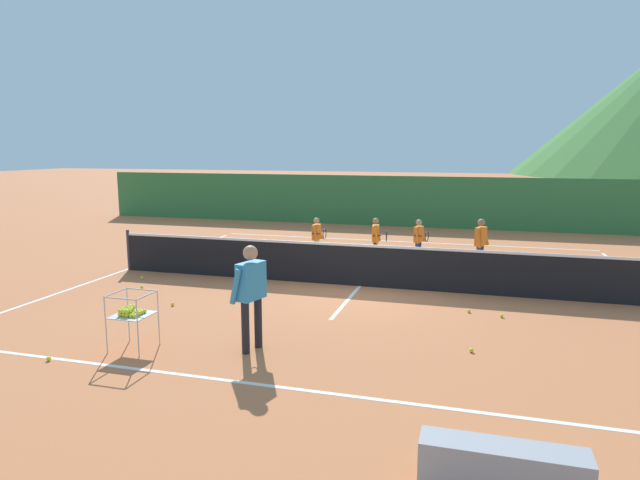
{
  "coord_description": "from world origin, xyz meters",
  "views": [
    {
      "loc": [
        2.49,
        -11.95,
        3.12
      ],
      "look_at": [
        -0.99,
        0.12,
        1.0
      ],
      "focal_mm": 30.76,
      "sensor_mm": 36.0,
      "label": 1
    }
  ],
  "objects_px": {
    "ball_cart": "(131,312)",
    "courtside_bench": "(502,469)",
    "tennis_ball_4": "(469,311)",
    "tennis_ball_5": "(173,304)",
    "tennis_ball_3": "(49,359)",
    "student_0": "(317,235)",
    "student_3": "(481,240)",
    "tennis_ball_6": "(142,287)",
    "tennis_net": "(360,265)",
    "instructor": "(251,288)",
    "tennis_ball_2": "(471,350)",
    "tennis_ball_0": "(502,316)",
    "tennis_ball_1": "(142,278)",
    "student_2": "(419,237)",
    "student_1": "(376,237)"
  },
  "relations": [
    {
      "from": "tennis_ball_3",
      "to": "courtside_bench",
      "type": "height_order",
      "value": "courtside_bench"
    },
    {
      "from": "ball_cart",
      "to": "tennis_ball_5",
      "type": "bearing_deg",
      "value": 106.26
    },
    {
      "from": "tennis_ball_0",
      "to": "ball_cart",
      "type": "bearing_deg",
      "value": -149.68
    },
    {
      "from": "instructor",
      "to": "tennis_ball_2",
      "type": "xyz_separation_m",
      "value": [
        3.3,
        0.84,
        -0.96
      ]
    },
    {
      "from": "instructor",
      "to": "student_2",
      "type": "distance_m",
      "value": 7.52
    },
    {
      "from": "student_3",
      "to": "tennis_ball_2",
      "type": "height_order",
      "value": "student_3"
    },
    {
      "from": "tennis_net",
      "to": "tennis_ball_1",
      "type": "xyz_separation_m",
      "value": [
        -5.19,
        -0.8,
        -0.47
      ]
    },
    {
      "from": "tennis_ball_2",
      "to": "tennis_ball_6",
      "type": "xyz_separation_m",
      "value": [
        -7.18,
        1.99,
        0.0
      ]
    },
    {
      "from": "courtside_bench",
      "to": "student_2",
      "type": "bearing_deg",
      "value": 100.27
    },
    {
      "from": "tennis_net",
      "to": "student_3",
      "type": "height_order",
      "value": "student_3"
    },
    {
      "from": "tennis_ball_2",
      "to": "tennis_ball_5",
      "type": "bearing_deg",
      "value": 170.53
    },
    {
      "from": "student_3",
      "to": "tennis_ball_6",
      "type": "height_order",
      "value": "student_3"
    },
    {
      "from": "student_2",
      "to": "courtside_bench",
      "type": "bearing_deg",
      "value": -79.73
    },
    {
      "from": "student_3",
      "to": "tennis_ball_4",
      "type": "xyz_separation_m",
      "value": [
        -0.19,
        -3.8,
        -0.78
      ]
    },
    {
      "from": "student_3",
      "to": "tennis_ball_1",
      "type": "relative_size",
      "value": 19.86
    },
    {
      "from": "tennis_ball_5",
      "to": "courtside_bench",
      "type": "height_order",
      "value": "courtside_bench"
    },
    {
      "from": "ball_cart",
      "to": "tennis_ball_2",
      "type": "distance_m",
      "value": 5.31
    },
    {
      "from": "tennis_net",
      "to": "instructor",
      "type": "relative_size",
      "value": 7.37
    },
    {
      "from": "tennis_ball_0",
      "to": "tennis_ball_4",
      "type": "xyz_separation_m",
      "value": [
        -0.59,
        0.15,
        0.0
      ]
    },
    {
      "from": "student_1",
      "to": "student_3",
      "type": "relative_size",
      "value": 0.94
    },
    {
      "from": "tennis_ball_1",
      "to": "tennis_ball_6",
      "type": "xyz_separation_m",
      "value": [
        0.52,
        -0.78,
        0.0
      ]
    },
    {
      "from": "tennis_ball_1",
      "to": "ball_cart",
      "type": "bearing_deg",
      "value": -57.71
    },
    {
      "from": "student_2",
      "to": "tennis_ball_5",
      "type": "height_order",
      "value": "student_2"
    },
    {
      "from": "student_1",
      "to": "instructor",
      "type": "bearing_deg",
      "value": -95.9
    },
    {
      "from": "tennis_net",
      "to": "ball_cart",
      "type": "relative_size",
      "value": 13.62
    },
    {
      "from": "tennis_ball_4",
      "to": "tennis_ball_5",
      "type": "relative_size",
      "value": 1.0
    },
    {
      "from": "ball_cart",
      "to": "courtside_bench",
      "type": "bearing_deg",
      "value": -22.25
    },
    {
      "from": "student_2",
      "to": "tennis_ball_6",
      "type": "relative_size",
      "value": 17.8
    },
    {
      "from": "student_3",
      "to": "tennis_ball_4",
      "type": "relative_size",
      "value": 19.86
    },
    {
      "from": "tennis_ball_1",
      "to": "tennis_ball_5",
      "type": "distance_m",
      "value": 2.62
    },
    {
      "from": "tennis_ball_2",
      "to": "tennis_ball_3",
      "type": "relative_size",
      "value": 1.0
    },
    {
      "from": "instructor",
      "to": "student_1",
      "type": "distance_m",
      "value": 6.88
    },
    {
      "from": "tennis_ball_1",
      "to": "tennis_ball_4",
      "type": "height_order",
      "value": "same"
    },
    {
      "from": "student_3",
      "to": "tennis_ball_5",
      "type": "distance_m",
      "value": 7.75
    },
    {
      "from": "student_3",
      "to": "tennis_ball_4",
      "type": "bearing_deg",
      "value": -92.85
    },
    {
      "from": "student_0",
      "to": "tennis_ball_5",
      "type": "distance_m",
      "value": 5.36
    },
    {
      "from": "tennis_net",
      "to": "student_2",
      "type": "height_order",
      "value": "student_2"
    },
    {
      "from": "ball_cart",
      "to": "tennis_ball_6",
      "type": "bearing_deg",
      "value": 121.94
    },
    {
      "from": "instructor",
      "to": "student_3",
      "type": "distance_m",
      "value": 7.58
    },
    {
      "from": "instructor",
      "to": "ball_cart",
      "type": "distance_m",
      "value": 1.92
    },
    {
      "from": "tennis_net",
      "to": "tennis_ball_2",
      "type": "xyz_separation_m",
      "value": [
        2.51,
        -3.56,
        -0.47
      ]
    },
    {
      "from": "tennis_ball_5",
      "to": "tennis_ball_1",
      "type": "bearing_deg",
      "value": 136.74
    },
    {
      "from": "instructor",
      "to": "student_2",
      "type": "height_order",
      "value": "instructor"
    },
    {
      "from": "tennis_ball_3",
      "to": "student_0",
      "type": "bearing_deg",
      "value": 77.83
    },
    {
      "from": "tennis_ball_6",
      "to": "tennis_ball_0",
      "type": "bearing_deg",
      "value": -0.01
    },
    {
      "from": "tennis_ball_2",
      "to": "tennis_ball_4",
      "type": "distance_m",
      "value": 2.14
    },
    {
      "from": "tennis_ball_0",
      "to": "tennis_ball_3",
      "type": "height_order",
      "value": "same"
    },
    {
      "from": "tennis_ball_3",
      "to": "tennis_ball_5",
      "type": "xyz_separation_m",
      "value": [
        0.24,
        3.06,
        0.0
      ]
    },
    {
      "from": "student_2",
      "to": "student_3",
      "type": "relative_size",
      "value": 0.9
    },
    {
      "from": "tennis_ball_5",
      "to": "courtside_bench",
      "type": "relative_size",
      "value": 0.05
    }
  ]
}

